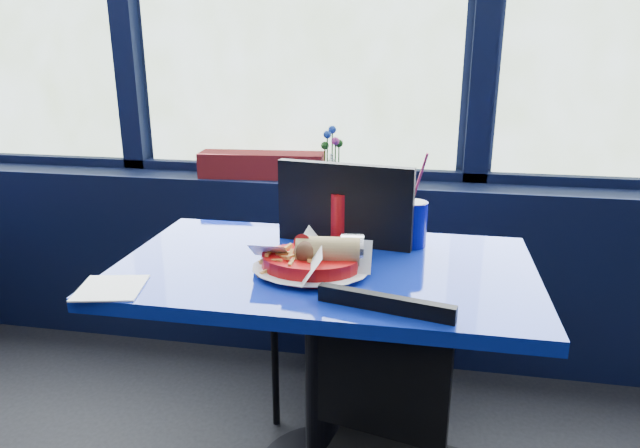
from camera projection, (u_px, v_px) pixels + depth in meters
The scene contains 10 objects.
window_sill at pixel (294, 262), 2.63m from camera, with size 5.00×0.26×0.80m, color black.
near_table at pixel (325, 320), 1.71m from camera, with size 1.20×0.70×0.75m.
chair_near_front at pixel (387, 442), 1.36m from camera, with size 0.43×0.43×0.79m.
chair_near_back at pixel (343, 277), 2.00m from camera, with size 0.52×0.52×1.01m.
planter_box at pixel (262, 165), 2.50m from camera, with size 0.54×0.14×0.11m, color maroon.
flower_vase at pixel (331, 164), 2.43m from camera, with size 0.15×0.15×0.23m.
food_basket at pixel (313, 260), 1.58m from camera, with size 0.35×0.35×0.11m.
ketchup_bottle at pixel (339, 214), 1.80m from camera, with size 0.06×0.06×0.22m.
soda_cup at pixel (413, 223), 1.79m from camera, with size 0.09×0.09×0.30m.
napkin at pixel (111, 288), 1.49m from camera, with size 0.16×0.16×0.00m, color white.
Camera 1 is at (0.57, 0.48, 1.36)m, focal length 32.00 mm.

